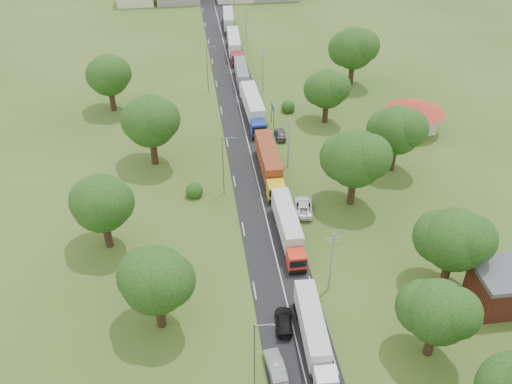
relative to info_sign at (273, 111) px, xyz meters
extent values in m
plane|color=#324C19|center=(-5.20, -35.00, -3.00)|extent=(260.00, 260.00, 0.00)
cube|color=black|center=(-5.20, -15.00, -3.00)|extent=(8.00, 200.00, 0.04)
cylinder|color=slate|center=(0.00, -1.20, -1.00)|extent=(0.12, 0.12, 4.00)
cylinder|color=slate|center=(0.00, 1.20, -1.00)|extent=(0.12, 0.12, 4.00)
cube|color=navy|center=(0.00, 0.00, 0.60)|extent=(0.06, 3.00, 1.00)
cube|color=silver|center=(0.00, 0.00, 0.60)|extent=(0.07, 3.10, 0.06)
cylinder|color=gray|center=(0.30, -42.00, 1.50)|extent=(0.24, 0.24, 9.00)
cube|color=gray|center=(0.30, -42.00, 5.30)|extent=(1.60, 0.10, 0.10)
cube|color=gray|center=(0.30, -42.00, 4.80)|extent=(1.20, 0.10, 0.10)
cylinder|color=gray|center=(0.30, -14.00, 1.50)|extent=(0.24, 0.24, 9.00)
cube|color=gray|center=(0.30, -14.00, 5.30)|extent=(1.60, 0.10, 0.10)
cube|color=gray|center=(0.30, -14.00, 4.80)|extent=(1.20, 0.10, 0.10)
cylinder|color=gray|center=(0.30, 14.00, 1.50)|extent=(0.24, 0.24, 9.00)
cube|color=gray|center=(0.30, 14.00, 5.30)|extent=(1.60, 0.10, 0.10)
cube|color=gray|center=(0.30, 14.00, 4.80)|extent=(1.20, 0.10, 0.10)
cylinder|color=gray|center=(0.30, 42.00, 1.50)|extent=(0.24, 0.24, 9.00)
cube|color=gray|center=(0.30, 42.00, 5.30)|extent=(1.60, 0.10, 0.10)
cube|color=gray|center=(0.30, 42.00, 4.80)|extent=(1.20, 0.10, 0.10)
cylinder|color=slate|center=(-10.70, -55.00, 2.00)|extent=(0.16, 0.16, 10.00)
cube|color=slate|center=(-9.80, -55.00, 6.70)|extent=(1.80, 0.10, 0.10)
cube|color=slate|center=(-9.00, -55.00, 6.55)|extent=(0.50, 0.22, 0.15)
cylinder|color=slate|center=(-10.70, -20.00, 2.00)|extent=(0.16, 0.16, 10.00)
cube|color=slate|center=(-9.80, -20.00, 6.70)|extent=(1.80, 0.10, 0.10)
cube|color=slate|center=(-9.00, -20.00, 6.55)|extent=(0.50, 0.22, 0.15)
cylinder|color=slate|center=(-10.70, 15.00, 2.00)|extent=(0.16, 0.16, 10.00)
cube|color=slate|center=(-9.80, 15.00, 6.70)|extent=(1.80, 0.10, 0.10)
cube|color=slate|center=(-9.00, 15.00, 6.55)|extent=(0.50, 0.22, 0.15)
cylinder|color=#382616|center=(8.80, -53.00, -1.08)|extent=(1.04, 1.04, 3.85)
sphere|color=#12370F|center=(8.80, -53.00, 3.60)|extent=(7.00, 7.00, 7.00)
sphere|color=#12370F|center=(10.05, -54.00, 4.35)|extent=(5.50, 5.50, 5.50)
sphere|color=#12370F|center=(7.80, -51.75, 3.10)|extent=(6.00, 6.00, 6.00)
cylinder|color=#382616|center=(14.80, -43.00, -0.90)|extent=(1.08, 1.08, 4.20)
sphere|color=#12370F|center=(14.80, -43.00, 4.22)|extent=(7.70, 7.70, 7.70)
sphere|color=#12370F|center=(16.18, -44.10, 5.05)|extent=(6.05, 6.05, 6.05)
sphere|color=#12370F|center=(13.70, -41.63, 3.67)|extent=(6.60, 6.60, 6.60)
cylinder|color=#382616|center=(7.80, -25.00, -0.73)|extent=(1.12, 1.12, 4.55)
sphere|color=#12370F|center=(7.80, -25.00, 4.85)|extent=(8.40, 8.40, 8.40)
sphere|color=#12370F|center=(9.30, -26.20, 5.75)|extent=(6.60, 6.60, 6.60)
sphere|color=#12370F|center=(6.60, -23.50, 4.25)|extent=(7.20, 7.20, 7.20)
cylinder|color=#382616|center=(16.80, -17.00, -0.90)|extent=(1.08, 1.08, 4.20)
sphere|color=#12370F|center=(16.80, -17.00, 4.22)|extent=(7.70, 7.70, 7.70)
sphere|color=#12370F|center=(18.18, -18.10, 5.05)|extent=(6.05, 6.05, 6.05)
sphere|color=#12370F|center=(15.70, -15.63, 3.67)|extent=(6.60, 6.60, 6.60)
cylinder|color=#382616|center=(9.80, 0.00, -1.08)|extent=(1.04, 1.04, 3.85)
sphere|color=#12370F|center=(9.80, 0.00, 3.60)|extent=(7.00, 7.00, 7.00)
sphere|color=#12370F|center=(11.05, -1.00, 4.35)|extent=(5.50, 5.50, 5.50)
sphere|color=#12370F|center=(8.80, 1.25, 3.10)|extent=(6.00, 6.00, 6.00)
cylinder|color=#382616|center=(18.80, 15.00, -0.73)|extent=(1.12, 1.12, 4.55)
sphere|color=#12370F|center=(18.80, 15.00, 4.85)|extent=(8.40, 8.40, 8.40)
sphere|color=#12370F|center=(20.30, 13.80, 5.75)|extent=(6.60, 6.60, 6.60)
sphere|color=#12370F|center=(17.60, 16.50, 4.25)|extent=(7.20, 7.20, 7.20)
cylinder|color=#382616|center=(-20.20, -45.00, -0.90)|extent=(1.08, 1.08, 4.20)
sphere|color=#12370F|center=(-20.20, -45.00, 4.22)|extent=(7.70, 7.70, 7.70)
sphere|color=#12370F|center=(-18.82, -46.10, 5.05)|extent=(6.05, 6.05, 6.05)
sphere|color=#12370F|center=(-21.30, -43.63, 3.67)|extent=(6.60, 6.60, 6.60)
cylinder|color=#382616|center=(-27.20, -30.00, -0.90)|extent=(1.08, 1.08, 4.20)
sphere|color=#12370F|center=(-27.20, -30.00, 4.22)|extent=(7.70, 7.70, 7.70)
sphere|color=#12370F|center=(-25.82, -31.10, 5.05)|extent=(6.05, 6.05, 6.05)
sphere|color=#12370F|center=(-28.30, -28.63, 3.67)|extent=(6.60, 6.60, 6.60)
cylinder|color=#382616|center=(-21.20, -10.00, -0.73)|extent=(1.12, 1.12, 4.55)
sphere|color=#12370F|center=(-21.20, -10.00, 4.85)|extent=(8.40, 8.40, 8.40)
sphere|color=#12370F|center=(-19.70, -11.20, 5.75)|extent=(6.60, 6.60, 6.60)
sphere|color=#12370F|center=(-22.40, -8.50, 4.25)|extent=(7.20, 7.20, 7.20)
cylinder|color=#382616|center=(-29.20, 10.00, -0.90)|extent=(1.08, 1.08, 4.20)
sphere|color=#12370F|center=(-29.20, 10.00, 4.22)|extent=(7.70, 7.70, 7.70)
sphere|color=#12370F|center=(-27.82, 8.90, 5.05)|extent=(6.05, 6.05, 6.05)
sphere|color=#12370F|center=(-30.30, 11.37, 3.67)|extent=(6.60, 6.60, 6.60)
cube|color=maroon|center=(20.80, -47.00, -0.70)|extent=(8.00, 6.00, 4.60)
cube|color=beige|center=(24.80, -5.00, -1.00)|extent=(7.00, 5.00, 4.00)
cone|color=maroon|center=(24.80, -5.00, 1.90)|extent=(10.08, 10.08, 1.80)
cube|color=white|center=(-3.50, -55.99, -1.56)|extent=(2.32, 2.32, 2.33)
cube|color=slate|center=(-3.50, -49.47, -2.30)|extent=(2.57, 10.78, 0.28)
cube|color=silver|center=(-3.50, -49.19, -0.63)|extent=(2.77, 11.07, 2.79)
cylinder|color=black|center=(-3.50, -55.15, -2.54)|extent=(2.19, 0.93, 0.93)
cylinder|color=black|center=(-3.50, -46.21, -2.54)|extent=(2.19, 0.93, 0.93)
cylinder|color=black|center=(-3.50, -44.82, -2.54)|extent=(2.19, 0.93, 0.93)
cube|color=red|center=(-2.98, -37.85, -1.51)|extent=(2.33, 2.33, 2.40)
cube|color=black|center=(-2.98, -39.01, -1.18)|extent=(2.21, 0.04, 1.06)
cube|color=slate|center=(-2.98, -38.96, -2.47)|extent=(2.12, 0.27, 0.34)
cube|color=slate|center=(-2.98, -31.12, -2.28)|extent=(2.31, 11.08, 0.29)
cube|color=silver|center=(-2.98, -30.83, -0.55)|extent=(2.50, 11.37, 2.88)
cylinder|color=black|center=(-2.98, -38.72, -2.52)|extent=(2.26, 0.96, 0.96)
cylinder|color=black|center=(-2.98, -36.99, -2.52)|extent=(2.26, 0.96, 0.96)
cylinder|color=black|center=(-2.98, -27.76, -2.52)|extent=(2.26, 0.96, 0.96)
cylinder|color=black|center=(-2.98, -26.31, -2.52)|extent=(2.26, 0.96, 0.96)
cube|color=gold|center=(-3.12, -22.54, -1.37)|extent=(2.53, 2.53, 2.63)
cube|color=black|center=(-3.12, -23.81, -1.00)|extent=(2.42, 0.02, 1.16)
cube|color=slate|center=(-3.12, -23.75, -2.42)|extent=(2.32, 0.25, 0.37)
cube|color=slate|center=(-3.12, -15.17, -2.21)|extent=(2.43, 12.11, 0.32)
cube|color=maroon|center=(-3.12, -14.85, -0.32)|extent=(2.65, 12.43, 3.16)
cylinder|color=black|center=(-3.12, -23.49, -2.48)|extent=(2.47, 1.05, 1.05)
cylinder|color=black|center=(-3.12, -21.59, -2.48)|extent=(2.47, 1.05, 1.05)
cylinder|color=black|center=(-3.12, -11.48, -2.48)|extent=(2.47, 1.05, 1.05)
cylinder|color=black|center=(-3.12, -9.90, -2.48)|extent=(2.47, 1.05, 1.05)
cube|color=navy|center=(-3.12, -3.81, -1.34)|extent=(2.64, 2.64, 2.68)
cube|color=black|center=(-3.12, -5.10, -0.97)|extent=(2.46, 0.09, 1.18)
cube|color=slate|center=(-3.12, -5.04, -2.41)|extent=(2.36, 0.32, 0.37)
cube|color=slate|center=(-3.12, 3.69, -2.20)|extent=(2.81, 12.38, 0.32)
cube|color=silver|center=(-3.12, 4.01, -0.27)|extent=(3.03, 12.71, 3.21)
cylinder|color=black|center=(-3.12, -4.77, -2.47)|extent=(2.52, 1.07, 1.07)
cylinder|color=black|center=(-3.12, -2.84, -2.47)|extent=(2.52, 1.07, 1.07)
cylinder|color=black|center=(-3.12, 7.44, -2.47)|extent=(2.52, 1.07, 1.07)
cylinder|color=black|center=(-3.12, 9.05, -2.47)|extent=(2.52, 1.07, 1.07)
cube|color=white|center=(-3.50, 12.19, -1.57)|extent=(2.28, 2.28, 2.31)
cube|color=black|center=(-3.50, 11.07, -1.25)|extent=(2.12, 0.08, 1.02)
cube|color=slate|center=(-3.50, 11.13, -2.49)|extent=(2.04, 0.31, 0.32)
cube|color=slate|center=(-3.50, 18.65, -2.31)|extent=(2.43, 10.67, 0.28)
cube|color=slate|center=(-3.50, 18.93, -0.65)|extent=(2.62, 10.95, 2.77)
cylinder|color=black|center=(-3.50, 11.36, -2.54)|extent=(2.17, 0.92, 0.92)
cylinder|color=black|center=(-3.50, 13.02, -2.54)|extent=(2.17, 0.92, 0.92)
cylinder|color=black|center=(-3.50, 21.88, -2.54)|extent=(2.17, 0.92, 0.92)
cylinder|color=black|center=(-3.50, 23.27, -2.54)|extent=(2.17, 0.92, 0.92)
cube|color=maroon|center=(-3.38, 27.82, -1.40)|extent=(2.59, 2.59, 2.58)
cube|color=black|center=(-3.38, 26.56, -1.04)|extent=(2.38, 0.13, 1.14)
cube|color=slate|center=(-3.38, 26.63, -2.43)|extent=(2.28, 0.36, 0.36)
cube|color=slate|center=(-3.38, 35.05, -2.23)|extent=(2.93, 11.98, 0.31)
cube|color=silver|center=(-3.38, 35.36, -0.37)|extent=(3.15, 12.30, 3.10)
cylinder|color=black|center=(-3.38, 26.89, -2.49)|extent=(2.43, 1.03, 1.03)
cylinder|color=black|center=(-3.38, 28.75, -2.49)|extent=(2.43, 1.03, 1.03)
cylinder|color=black|center=(-3.38, 38.67, -2.49)|extent=(2.43, 1.03, 1.03)
cylinder|color=black|center=(-3.38, 40.22, -2.49)|extent=(2.43, 1.03, 1.03)
cube|color=#2B7232|center=(-3.04, 45.12, -1.53)|extent=(2.44, 2.44, 2.38)
cube|color=black|center=(-3.04, 43.97, -1.19)|extent=(2.19, 0.17, 1.05)
cube|color=slate|center=(-3.04, 44.02, -2.48)|extent=(2.11, 0.39, 0.33)
cube|color=slate|center=(-3.04, 51.79, -2.29)|extent=(2.94, 11.08, 0.29)
cube|color=#B5B4BA|center=(-3.04, 52.07, -0.57)|extent=(3.15, 11.38, 2.86)
cylinder|color=black|center=(-3.04, 44.26, -2.53)|extent=(2.24, 0.95, 0.95)
cylinder|color=black|center=(-3.04, 45.98, -2.53)|extent=(2.24, 0.95, 0.95)
cylinder|color=black|center=(-3.04, 55.12, -2.53)|extent=(2.24, 0.95, 0.95)
cylinder|color=black|center=(-3.04, 56.55, -2.53)|extent=(2.24, 0.95, 0.95)
imported|color=#95989D|center=(-8.20, -53.00, -2.22)|extent=(2.09, 4.88, 1.57)
imported|color=black|center=(-6.20, -47.00, -2.31)|extent=(2.53, 4.99, 1.39)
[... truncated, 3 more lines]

